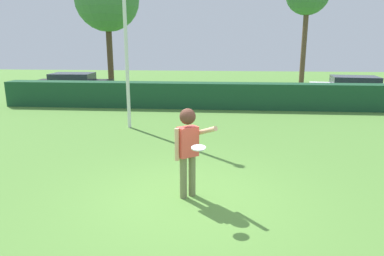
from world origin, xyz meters
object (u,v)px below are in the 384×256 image
lamppost (125,25)px  parked_car_black (73,83)px  frisbee (198,148)px  parked_car_white (354,87)px  person (188,143)px

lamppost → parked_car_black: (-5.03, 7.07, -2.81)m
frisbee → parked_car_white: (7.09, 12.78, -0.54)m
frisbee → parked_car_black: size_ratio=0.06×
lamppost → parked_car_white: lamppost is taller
frisbee → lamppost: bearing=114.7°
person → parked_car_white: bearing=58.8°
lamppost → parked_car_white: (9.95, 6.57, -2.81)m
lamppost → parked_car_black: size_ratio=1.49×
parked_car_white → person: bearing=-121.2°
person → parked_car_white: (7.34, 12.10, -0.42)m
person → parked_car_white: size_ratio=0.40×
frisbee → lamppost: size_ratio=0.04×
lamppost → parked_car_black: bearing=125.4°
frisbee → parked_car_white: size_ratio=0.06×
frisbee → parked_car_black: 15.45m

